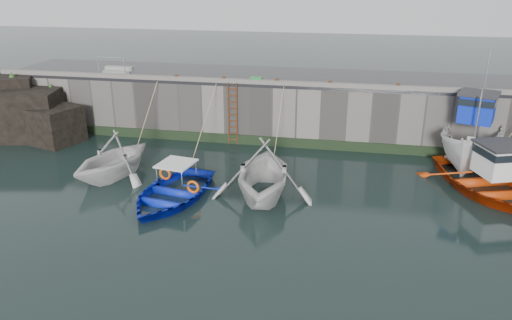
% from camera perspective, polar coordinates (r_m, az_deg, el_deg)
% --- Properties ---
extents(ground, '(120.00, 120.00, 0.00)m').
position_cam_1_polar(ground, '(16.71, -3.99, -9.51)').
color(ground, black).
rests_on(ground, ground).
extents(quay_back, '(30.00, 5.00, 3.00)m').
position_cam_1_polar(quay_back, '(27.56, 2.68, 6.26)').
color(quay_back, slate).
rests_on(quay_back, ground).
extents(road_back, '(30.00, 5.00, 0.16)m').
position_cam_1_polar(road_back, '(27.21, 2.73, 9.48)').
color(road_back, black).
rests_on(road_back, quay_back).
extents(kerb_back, '(30.00, 0.30, 0.20)m').
position_cam_1_polar(kerb_back, '(24.90, 1.92, 8.85)').
color(kerb_back, slate).
rests_on(kerb_back, road_back).
extents(algae_back, '(30.00, 0.08, 0.50)m').
position_cam_1_polar(algae_back, '(25.51, 1.77, 2.14)').
color(algae_back, black).
rests_on(algae_back, ground).
extents(rock_outcrop, '(5.85, 4.24, 3.41)m').
position_cam_1_polar(rock_outcrop, '(29.39, -24.29, 4.87)').
color(rock_outcrop, black).
rests_on(rock_outcrop, ground).
extents(ladder, '(0.51, 0.08, 3.20)m').
position_cam_1_polar(ladder, '(25.46, -2.68, 5.24)').
color(ladder, '#3F1E0F').
rests_on(ladder, ground).
extents(boat_near_white, '(4.90, 5.30, 2.31)m').
position_cam_1_polar(boat_near_white, '(22.73, -15.87, -1.77)').
color(boat_near_white, silver).
rests_on(boat_near_white, ground).
extents(boat_near_white_rope, '(0.04, 3.82, 3.10)m').
position_cam_1_polar(boat_near_white_rope, '(26.02, -12.11, 1.46)').
color(boat_near_white_rope, tan).
rests_on(boat_near_white_rope, ground).
extents(boat_near_blue, '(4.28, 5.46, 1.03)m').
position_cam_1_polar(boat_near_blue, '(20.03, -9.58, -4.37)').
color(boat_near_blue, '#0D23C4').
rests_on(boat_near_blue, ground).
extents(boat_near_blue_rope, '(0.04, 5.21, 3.10)m').
position_cam_1_polar(boat_near_blue_rope, '(24.17, -5.70, 0.32)').
color(boat_near_blue_rope, tan).
rests_on(boat_near_blue_rope, ground).
extents(boat_near_blacktrim, '(4.75, 5.36, 2.62)m').
position_cam_1_polar(boat_near_blacktrim, '(20.02, 0.80, -4.07)').
color(boat_near_blacktrim, silver).
rests_on(boat_near_blacktrim, ground).
extents(boat_near_blacktrim_rope, '(0.04, 4.38, 3.10)m').
position_cam_1_polar(boat_near_blacktrim_rope, '(23.90, 2.65, 0.17)').
color(boat_near_blacktrim_rope, tan).
rests_on(boat_near_blacktrim_rope, ground).
extents(boat_far_white, '(4.48, 7.07, 5.56)m').
position_cam_1_polar(boat_far_white, '(24.96, 23.55, 1.92)').
color(boat_far_white, white).
rests_on(boat_far_white, ground).
extents(boat_far_orange, '(6.09, 7.11, 4.24)m').
position_cam_1_polar(boat_far_orange, '(22.42, 24.84, -2.18)').
color(boat_far_orange, '#D63D0B').
rests_on(boat_far_orange, ground).
extents(fish_crate, '(0.58, 0.43, 0.27)m').
position_cam_1_polar(fish_crate, '(25.30, 0.04, 9.13)').
color(fish_crate, '#198932').
rests_on(fish_crate, road_back).
extents(railing, '(1.60, 1.05, 1.00)m').
position_cam_1_polar(railing, '(28.60, -15.54, 9.89)').
color(railing, '#A5A8AD').
rests_on(railing, road_back).
extents(bollard_a, '(0.18, 0.18, 0.28)m').
position_cam_1_polar(bollard_a, '(26.24, -9.03, 9.32)').
color(bollard_a, '#3F1E0F').
rests_on(bollard_a, road_back).
extents(bollard_b, '(0.18, 0.18, 0.28)m').
position_cam_1_polar(bollard_b, '(25.50, -3.67, 9.20)').
color(bollard_b, '#3F1E0F').
rests_on(bollard_b, road_back).
extents(bollard_c, '(0.18, 0.18, 0.28)m').
position_cam_1_polar(bollard_c, '(24.96, 2.42, 8.96)').
color(bollard_c, '#3F1E0F').
rests_on(bollard_c, road_back).
extents(bollard_d, '(0.18, 0.18, 0.28)m').
position_cam_1_polar(bollard_d, '(24.70, 8.45, 8.63)').
color(bollard_d, '#3F1E0F').
rests_on(bollard_d, road_back).
extents(bollard_e, '(0.18, 0.18, 0.28)m').
position_cam_1_polar(bollard_e, '(24.77, 15.93, 8.10)').
color(bollard_e, '#3F1E0F').
rests_on(bollard_e, road_back).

